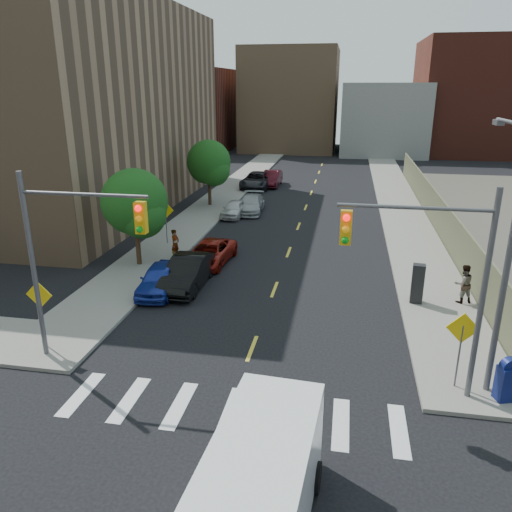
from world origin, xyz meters
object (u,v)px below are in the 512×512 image
at_px(parked_car_silver, 251,204).
at_px(pedestrian_east, 463,284).
at_px(payphone, 418,284).
at_px(parked_car_blue, 160,279).
at_px(parked_car_grey, 257,180).
at_px(parked_car_white, 234,209).
at_px(parked_car_maroon, 272,178).
at_px(parked_car_red, 209,253).
at_px(mailbox, 507,380).
at_px(parked_car_black, 188,272).
at_px(cargo_van, 260,488).
at_px(pedestrian_west, 175,244).

relative_size(parked_car_silver, pedestrian_east, 2.59).
bearing_deg(pedestrian_east, payphone, -6.91).
height_order(parked_car_blue, parked_car_grey, parked_car_grey).
relative_size(parked_car_white, parked_car_maroon, 0.80).
relative_size(parked_car_red, mailbox, 3.11).
bearing_deg(parked_car_white, parked_car_red, -81.10).
relative_size(parked_car_black, payphone, 2.58).
bearing_deg(parked_car_maroon, parked_car_silver, -89.58).
relative_size(parked_car_maroon, pedestrian_east, 2.53).
height_order(parked_car_grey, payphone, payphone).
distance_m(cargo_van, pedestrian_west, 19.37).
height_order(parked_car_silver, parked_car_white, parked_car_silver).
relative_size(parked_car_black, parked_car_maroon, 1.03).
height_order(parked_car_silver, payphone, payphone).
height_order(parked_car_red, mailbox, mailbox).
bearing_deg(cargo_van, parked_car_blue, 123.13).
distance_m(parked_car_blue, cargo_van, 14.89).
height_order(parked_car_grey, mailbox, mailbox).
xyz_separation_m(pedestrian_west, pedestrian_east, (15.10, -3.59, 0.06)).
distance_m(parked_car_maroon, pedestrian_west, 23.49).
relative_size(parked_car_white, cargo_van, 0.66).
relative_size(parked_car_black, pedestrian_west, 2.80).
height_order(parked_car_black, payphone, payphone).
distance_m(parked_car_black, parked_car_grey, 25.79).
relative_size(parked_car_silver, pedestrian_west, 2.78).
height_order(parked_car_white, payphone, payphone).
distance_m(parked_car_black, parked_car_red, 3.54).
relative_size(parked_car_blue, pedestrian_east, 2.25).
distance_m(parked_car_grey, pedestrian_east, 29.31).
relative_size(parked_car_blue, parked_car_maroon, 0.89).
distance_m(parked_car_blue, parked_car_maroon, 28.05).
height_order(parked_car_black, parked_car_white, parked_car_black).
xyz_separation_m(parked_car_grey, cargo_van, (7.26, -39.61, 0.54)).
xyz_separation_m(parked_car_silver, mailbox, (12.82, -23.46, 0.19)).
relative_size(cargo_van, pedestrian_east, 3.09).
distance_m(payphone, pedestrian_east, 2.11).
bearing_deg(mailbox, payphone, 86.82).
height_order(parked_car_red, parked_car_white, parked_car_red).
bearing_deg(pedestrian_west, parked_car_red, -82.00).
relative_size(parked_car_black, parked_car_grey, 0.84).
bearing_deg(parked_car_silver, payphone, -58.76).
height_order(parked_car_black, parked_car_maroon, parked_car_black).
bearing_deg(payphone, mailbox, -69.56).
bearing_deg(parked_car_black, mailbox, -30.00).
relative_size(parked_car_white, payphone, 2.01).
distance_m(parked_car_silver, parked_car_grey, 9.94).
distance_m(parked_car_grey, payphone, 28.71).
bearing_deg(parked_car_blue, parked_car_maroon, 83.05).
distance_m(parked_car_red, pedestrian_east, 13.43).
bearing_deg(parked_car_black, pedestrian_west, 117.43).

